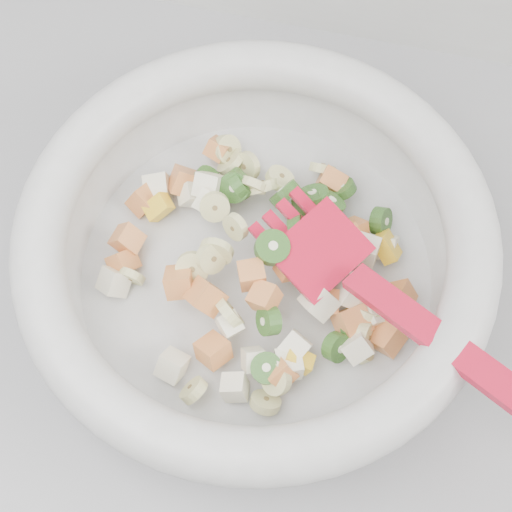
# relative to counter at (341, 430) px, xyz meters

# --- Properties ---
(counter) EXTENTS (2.00, 0.60, 0.90)m
(counter) POSITION_rel_counter_xyz_m (0.00, 0.00, 0.00)
(counter) COLOR gray
(counter) RESTS_ON ground
(mixing_bowl) EXTENTS (0.45, 0.37, 0.13)m
(mixing_bowl) POSITION_rel_counter_xyz_m (-0.12, -0.00, 0.51)
(mixing_bowl) COLOR #B8B9B6
(mixing_bowl) RESTS_ON counter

